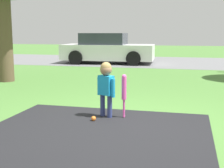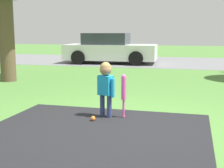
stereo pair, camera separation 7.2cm
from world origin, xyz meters
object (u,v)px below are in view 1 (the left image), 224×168
at_px(child, 106,82).
at_px(baseball_bat, 124,90).
at_px(sports_ball, 94,119).
at_px(parked_car, 107,49).

distance_m(child, baseball_bat, 0.32).
bearing_deg(sports_ball, parked_car, 103.65).
bearing_deg(baseball_bat, sports_ball, -143.67).
xyz_separation_m(child, sports_ball, (-0.13, -0.29, -0.55)).
relative_size(sports_ball, parked_car, 0.02).
bearing_deg(baseball_bat, parked_car, 106.66).
xyz_separation_m(child, parked_car, (-2.35, 8.88, 0.05)).
bearing_deg(parked_car, baseball_bat, -76.19).
xyz_separation_m(child, baseball_bat, (0.30, 0.02, -0.13)).
bearing_deg(sports_ball, baseball_bat, 36.33).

